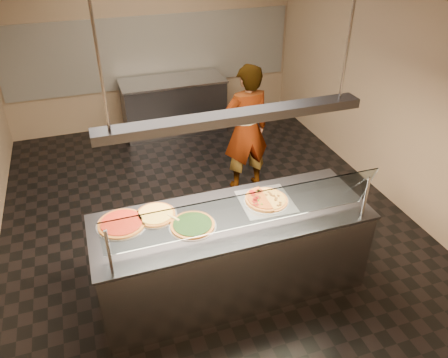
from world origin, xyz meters
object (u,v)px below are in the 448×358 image
object	(u,v)px
serving_counter	(232,253)
sneeze_guard	(246,211)
pizza_cheese	(156,214)
pizza_spatula	(180,217)
perforated_tray	(266,201)
heat_lamp_housing	(233,117)
prep_table	(174,106)
half_pizza_pepperoni	(256,200)
pizza_spinach	(192,224)
pizza_tomato	(122,223)
half_pizza_sausage	(276,197)
worker	(246,129)

from	to	relation	value
serving_counter	sneeze_guard	bearing A→B (deg)	-90.00
pizza_cheese	pizza_spatula	distance (m)	0.25
perforated_tray	sneeze_guard	bearing A→B (deg)	-130.99
perforated_tray	heat_lamp_housing	xyz separation A→B (m)	(-0.40, -0.12, 1.01)
sneeze_guard	perforated_tray	distance (m)	0.67
heat_lamp_housing	prep_table	bearing A→B (deg)	85.25
sneeze_guard	prep_table	size ratio (longest dim) A/B	1.38
perforated_tray	pizza_cheese	xyz separation A→B (m)	(-1.09, 0.13, 0.01)
serving_counter	pizza_cheese	xyz separation A→B (m)	(-0.69, 0.24, 0.48)
serving_counter	half_pizza_pepperoni	size ratio (longest dim) A/B	6.22
half_pizza_pepperoni	pizza_spinach	xyz separation A→B (m)	(-0.69, -0.14, -0.02)
sneeze_guard	pizza_tomato	bearing A→B (deg)	151.30
serving_counter	half_pizza_sausage	size ratio (longest dim) A/B	6.22
worker	heat_lamp_housing	bearing A→B (deg)	61.12
pizza_tomato	pizza_spinach	bearing A→B (deg)	-20.93
half_pizza_pepperoni	serving_counter	bearing A→B (deg)	-158.43
half_pizza_pepperoni	pizza_spinach	size ratio (longest dim) A/B	0.97
pizza_cheese	sneeze_guard	bearing A→B (deg)	-40.41
pizza_spinach	pizza_cheese	xyz separation A→B (m)	(-0.29, 0.27, -0.00)
prep_table	worker	world-z (taller)	worker
pizza_spatula	pizza_cheese	bearing A→B (deg)	145.51
sneeze_guard	worker	xyz separation A→B (m)	(0.84, 2.12, -0.34)
perforated_tray	prep_table	bearing A→B (deg)	91.17
perforated_tray	half_pizza_sausage	world-z (taller)	half_pizza_sausage
pizza_spinach	worker	distance (m)	2.18
prep_table	worker	size ratio (longest dim) A/B	0.99
serving_counter	pizza_spatula	bearing A→B (deg)	168.06
pizza_spatula	heat_lamp_housing	xyz separation A→B (m)	(0.48, -0.10, 0.99)
pizza_spinach	worker	size ratio (longest dim) A/B	0.25
serving_counter	worker	xyz separation A→B (m)	(0.84, 1.78, 0.42)
pizza_cheese	worker	size ratio (longest dim) A/B	0.23
sneeze_guard	half_pizza_sausage	bearing A→B (deg)	42.32
perforated_tray	half_pizza_sausage	bearing A→B (deg)	-1.13
half_pizza_sausage	worker	size ratio (longest dim) A/B	0.24
sneeze_guard	heat_lamp_housing	xyz separation A→B (m)	(0.00, 0.34, 0.72)
half_pizza_sausage	pizza_spatula	distance (m)	0.98
half_pizza_sausage	heat_lamp_housing	world-z (taller)	heat_lamp_housing
sneeze_guard	half_pizza_sausage	xyz separation A→B (m)	(0.50, 0.46, -0.27)
half_pizza_sausage	pizza_cheese	size ratio (longest dim) A/B	1.06
pizza_spinach	pizza_spatula	bearing A→B (deg)	124.07
pizza_spinach	pizza_tomato	distance (m)	0.66
half_pizza_sausage	pizza_spinach	distance (m)	0.91
sneeze_guard	pizza_spinach	size ratio (longest dim) A/B	5.51
pizza_spinach	pizza_spatula	distance (m)	0.15
serving_counter	perforated_tray	world-z (taller)	perforated_tray
half_pizza_sausage	pizza_tomato	xyz separation A→B (m)	(-1.51, 0.10, -0.01)
half_pizza_sausage	half_pizza_pepperoni	bearing A→B (deg)	178.84
sneeze_guard	half_pizza_sausage	world-z (taller)	sneeze_guard
half_pizza_sausage	pizza_spinach	bearing A→B (deg)	-171.36
serving_counter	pizza_cheese	distance (m)	0.87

